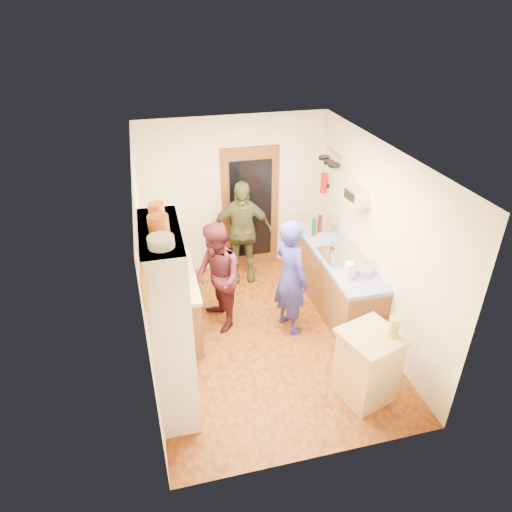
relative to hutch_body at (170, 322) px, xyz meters
name	(u,v)px	position (x,y,z in m)	size (l,w,h in m)	color
floor	(266,336)	(1.30, 0.80, -1.11)	(3.00, 4.00, 0.02)	#8E4816
ceiling	(269,154)	(1.30, 0.80, 1.51)	(3.00, 4.00, 0.02)	silver
wall_back	(235,196)	(1.30, 2.81, 0.20)	(3.00, 0.02, 2.60)	silver
wall_front	(326,364)	(1.30, -1.21, 0.20)	(3.00, 0.02, 2.60)	silver
wall_left	(145,270)	(-0.21, 0.80, 0.20)	(0.02, 4.00, 2.60)	silver
wall_right	(377,241)	(2.81, 0.80, 0.20)	(0.02, 4.00, 2.60)	silver
door_frame	(250,209)	(1.55, 2.77, -0.05)	(0.95, 0.06, 2.10)	brown
door_glass	(251,210)	(1.55, 2.74, -0.05)	(0.70, 0.02, 1.70)	black
hutch_body	(170,322)	(0.00, 0.00, 0.00)	(0.40, 1.20, 2.20)	silver
hutch_top_shelf	(159,232)	(0.00, 0.00, 1.08)	(0.40, 1.14, 0.04)	silver
plate_stack	(161,242)	(0.00, -0.33, 1.15)	(0.24, 0.24, 0.10)	white
orange_pot_a	(158,223)	(0.00, -0.01, 1.18)	(0.20, 0.20, 0.16)	orange
orange_pot_b	(156,210)	(0.00, 0.32, 1.17)	(0.16, 0.16, 0.14)	orange
left_counter_base	(174,305)	(0.10, 1.25, -0.68)	(0.60, 1.40, 0.85)	brown
left_counter_top	(171,277)	(0.10, 1.25, -0.23)	(0.64, 1.44, 0.05)	tan
toaster	(177,284)	(0.15, 0.88, -0.10)	(0.26, 0.17, 0.20)	white
kettle	(168,278)	(0.05, 1.05, -0.10)	(0.17, 0.17, 0.19)	white
orange_bowl	(176,268)	(0.18, 1.37, -0.16)	(0.19, 0.19, 0.08)	orange
chopping_board	(169,253)	(0.12, 1.85, -0.19)	(0.30, 0.22, 0.03)	tan
right_counter_base	(335,280)	(2.50, 1.30, -0.68)	(0.60, 2.20, 0.84)	brown
right_counter_top	(337,254)	(2.50, 1.30, -0.23)	(0.62, 2.22, 0.06)	#1E29BA
hob	(341,255)	(2.50, 1.18, -0.18)	(0.55, 0.58, 0.04)	silver
pot_on_hob	(337,249)	(2.45, 1.22, -0.09)	(0.20, 0.20, 0.13)	silver
bottle_a	(314,227)	(2.35, 1.90, -0.06)	(0.07, 0.07, 0.28)	#143F14
bottle_b	(320,224)	(2.48, 1.99, -0.06)	(0.07, 0.07, 0.28)	#591419
bottle_c	(329,224)	(2.61, 1.91, -0.04)	(0.08, 0.08, 0.31)	olive
paper_towel	(349,271)	(2.35, 0.60, -0.07)	(0.12, 0.12, 0.25)	white
mixing_bowl	(363,270)	(2.60, 0.68, -0.15)	(0.25, 0.25, 0.10)	silver
island_base	(367,367)	(2.14, -0.52, -0.67)	(0.55, 0.55, 0.86)	tan
island_top	(372,337)	(2.14, -0.52, -0.22)	(0.62, 0.62, 0.05)	tan
cutting_board	(366,335)	(2.08, -0.49, -0.21)	(0.35, 0.28, 0.02)	white
oil_jar	(394,327)	(2.35, -0.59, -0.07)	(0.12, 0.12, 0.24)	#AD9E2D
pan_rail	(334,153)	(2.76, 2.33, 0.95)	(0.02, 0.02, 0.65)	silver
pan_hang_a	(334,165)	(2.70, 2.15, 0.82)	(0.18, 0.18, 0.05)	black
pan_hang_b	(329,162)	(2.70, 2.35, 0.80)	(0.16, 0.16, 0.05)	black
pan_hang_c	(324,158)	(2.70, 2.55, 0.81)	(0.17, 0.17, 0.05)	black
wall_shelf	(356,202)	(2.67, 1.25, 0.60)	(0.26, 0.42, 0.03)	tan
radio	(356,195)	(2.67, 1.25, 0.69)	(0.22, 0.30, 0.15)	silver
ext_bracket	(327,186)	(2.77, 2.50, 0.35)	(0.06, 0.10, 0.04)	black
fire_extinguisher	(324,183)	(2.71, 2.50, 0.40)	(0.11, 0.11, 0.32)	red
picture_frame	(145,289)	(-0.18, -0.75, 0.95)	(0.03, 0.25, 0.30)	gold
person_hob	(294,277)	(1.71, 0.90, -0.26)	(0.62, 0.40, 1.69)	navy
person_left	(218,276)	(0.73, 1.25, -0.31)	(0.77, 0.60, 1.59)	#40161F
person_back	(242,232)	(1.31, 2.35, -0.24)	(1.00, 0.42, 1.71)	#3E4127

